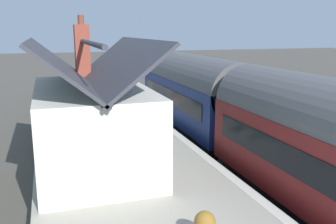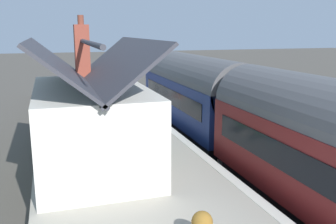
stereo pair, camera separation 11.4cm
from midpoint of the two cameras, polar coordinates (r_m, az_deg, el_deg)
ground_plane at (r=20.35m, az=1.97°, el=-3.60°), size 160.00×160.00×0.00m
platform at (r=19.27m, az=-9.72°, el=-3.22°), size 32.00×6.28×0.96m
platform_edge_coping at (r=19.75m, az=-1.24°, el=-1.20°), size 32.00×0.36×0.02m
rail_near at (r=20.91m, az=6.16°, el=-3.03°), size 52.00×0.08×0.14m
rail_far at (r=20.39m, az=2.45°, el=-3.37°), size 52.00×0.08×0.14m
train at (r=15.97m, az=10.77°, el=-0.08°), size 20.82×2.73×4.32m
station_building at (r=13.31m, az=-11.38°, el=-1.46°), size 7.25×3.93×5.23m
bench_mid_platform at (r=21.85m, az=-8.84°, el=1.25°), size 1.41×0.46×0.88m
bench_platform_end at (r=19.17m, az=-6.91°, el=-0.27°), size 1.42×0.49×0.88m
planter_by_door at (r=21.35m, az=-16.09°, el=0.05°), size 0.80×0.32×0.55m
planter_edge_near at (r=15.58m, az=-2.37°, el=-2.90°), size 0.70×0.70×1.01m
planter_bench_right at (r=25.11m, az=-9.06°, el=2.30°), size 1.06×0.32×0.63m
planter_corner_building at (r=26.34m, az=-13.47°, el=2.76°), size 0.47×0.47×0.79m
planter_under_sign at (r=14.34m, az=-1.09°, el=-4.84°), size 0.47×0.47×0.79m
lamp_post_platform at (r=25.20m, az=-7.48°, el=7.12°), size 0.32×0.50×3.35m
station_sign_board at (r=26.74m, az=-7.31°, el=4.88°), size 0.96×0.06×1.57m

